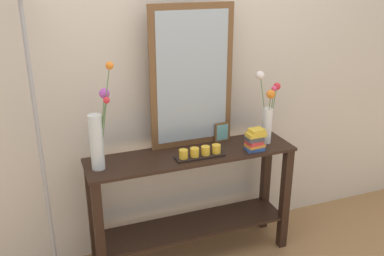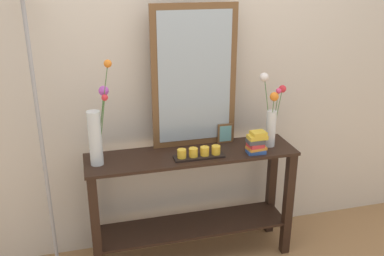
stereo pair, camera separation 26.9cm
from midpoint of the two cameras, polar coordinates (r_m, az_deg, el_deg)
ground_plane at (r=3.16m, az=2.54°, el=-16.62°), size 7.00×6.00×0.02m
wall_back at (r=2.85m, az=1.21°, el=9.46°), size 6.40×0.08×2.70m
console_table at (r=2.89m, az=2.69°, el=-8.84°), size 1.36×0.35×0.78m
mirror_leaning at (r=2.75m, az=3.15°, el=6.70°), size 0.56×0.03×0.92m
tall_vase_left at (r=2.56m, az=-9.67°, el=-0.42°), size 0.16×0.11×0.64m
vase_right at (r=2.87m, az=13.21°, el=1.68°), size 0.19×0.14×0.49m
candle_tray at (r=2.68m, az=3.81°, el=-3.45°), size 0.32×0.09×0.07m
picture_frame_small at (r=2.91m, az=7.09°, el=-0.76°), size 0.11×0.01×0.13m
book_stack at (r=2.78m, az=11.32°, el=-2.00°), size 0.13×0.09×0.14m
floor_lamp at (r=2.53m, az=-17.52°, el=5.72°), size 0.24×0.24×1.92m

